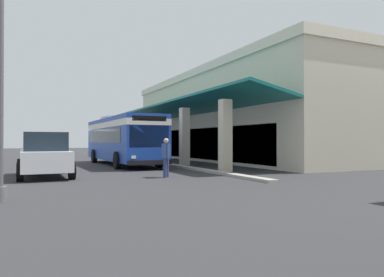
# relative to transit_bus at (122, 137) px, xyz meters

# --- Properties ---
(ground) EXTENTS (120.00, 120.00, 0.00)m
(ground) POSITION_rel_transit_bus_xyz_m (-5.65, 5.48, -1.85)
(ground) COLOR #2D2D30
(curb_strip) EXTENTS (31.86, 0.50, 0.12)m
(curb_strip) POSITION_rel_transit_bus_xyz_m (-2.89, 2.58, -1.79)
(curb_strip) COLOR #9E998E
(curb_strip) RESTS_ON ground
(plaza_building) EXTENTS (26.85, 14.96, 7.47)m
(plaza_building) POSITION_rel_transit_bus_xyz_m (-2.89, 12.21, 1.89)
(plaza_building) COLOR beige
(plaza_building) RESTS_ON ground
(transit_bus) EXTENTS (11.26, 2.99, 3.34)m
(transit_bus) POSITION_rel_transit_bus_xyz_m (0.00, 0.00, 0.00)
(transit_bus) COLOR #193D9E
(transit_bus) RESTS_ON ground
(parked_suv_white) EXTENTS (4.82, 2.24, 1.97)m
(parked_suv_white) POSITION_rel_transit_bus_xyz_m (6.74, -5.19, -0.84)
(parked_suv_white) COLOR silver
(parked_suv_white) RESTS_ON ground
(pedestrian) EXTENTS (0.69, 0.33, 1.73)m
(pedestrian) POSITION_rel_transit_bus_xyz_m (9.29, -0.35, -0.88)
(pedestrian) COLOR navy
(pedestrian) RESTS_ON ground
(potted_palm) EXTENTS (1.85, 1.98, 2.45)m
(potted_palm) POSITION_rel_transit_bus_xyz_m (-6.20, 4.14, -1.30)
(potted_palm) COLOR gray
(potted_palm) RESTS_ON ground
(lot_light_pole) EXTENTS (0.60, 0.60, 8.42)m
(lot_light_pole) POSITION_rel_transit_bus_xyz_m (13.42, -6.58, 2.64)
(lot_light_pole) COLOR #59595B
(lot_light_pole) RESTS_ON ground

